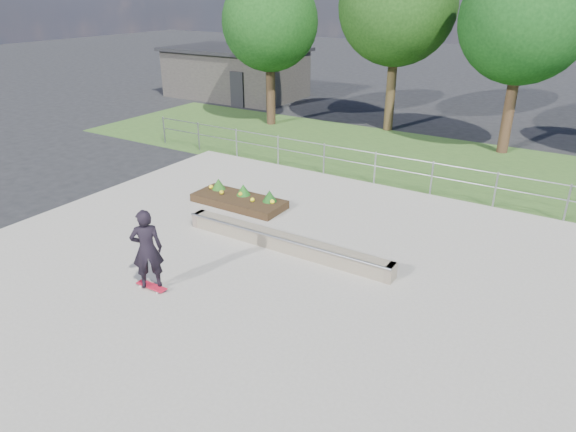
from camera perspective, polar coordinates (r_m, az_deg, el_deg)
The scene contains 11 objects.
ground at distance 12.31m, azimuth -4.53°, elevation -6.89°, with size 120.00×120.00×0.00m, color black.
grass_verge at distance 21.40m, azimuth 13.22°, elevation 6.18°, with size 30.00×8.00×0.02m, color #305020.
concrete_slab at distance 12.29m, azimuth -4.53°, elevation -6.77°, with size 15.00×15.00×0.06m, color gray.
fence at distance 18.03m, azimuth 9.66°, elevation 5.72°, with size 20.06×0.06×1.20m.
building at distance 33.73m, azimuth -5.82°, elevation 15.61°, with size 8.40×5.40×3.00m.
tree_far_left at distance 25.86m, azimuth -2.03°, elevation 20.68°, with size 4.55×4.55×7.15m.
tree_mid_left at distance 25.08m, azimuth 12.07°, elevation 21.84°, with size 5.25×5.25×8.25m.
tree_mid_right at distance 22.71m, azimuth 24.81°, elevation 19.19°, with size 4.90×4.90×7.70m.
grind_ledge at distance 13.32m, azimuth -0.37°, elevation -2.99°, with size 6.00×0.44×0.43m.
planter_bed at distance 16.23m, azimuth -5.39°, elevation 1.91°, with size 3.00×1.20×0.61m.
skateboarder at distance 11.67m, azimuth -15.40°, elevation -3.58°, with size 0.80×0.80×1.95m.
Camera 1 is at (6.41, -8.43, 6.28)m, focal length 32.00 mm.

